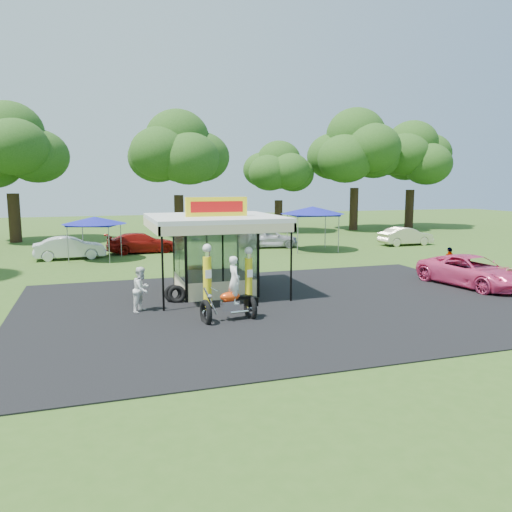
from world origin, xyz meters
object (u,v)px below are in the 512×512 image
object	(u,v)px
bg_car_c	(269,238)
motorcycle	(232,295)
gas_pump_right	(249,277)
bg_car_a	(70,248)
pink_sedan	(472,271)
gas_pump_left	(207,278)
spectator_east_b	(449,262)
gas_station_kiosk	(214,253)
bg_car_e	(406,236)
tent_west	(94,221)
tent_east	(312,211)
spectator_west	(142,289)
bg_car_b	(141,243)
kiosk_car	(204,273)
a_frame_sign	(507,279)

from	to	relation	value
bg_car_c	motorcycle	bearing A→B (deg)	166.02
gas_pump_right	motorcycle	world-z (taller)	gas_pump_right
bg_car_c	bg_car_a	bearing A→B (deg)	104.93
pink_sedan	bg_car_a	world-z (taller)	pink_sedan
gas_pump_left	spectator_east_b	world-z (taller)	gas_pump_left
gas_station_kiosk	bg_car_a	size ratio (longest dim) A/B	1.26
bg_car_e	spectator_east_b	bearing A→B (deg)	153.65
tent_west	bg_car_c	bearing A→B (deg)	10.15
gas_station_kiosk	tent_west	distance (m)	12.56
tent_east	spectator_west	bearing A→B (deg)	-133.78
spectator_west	bg_car_b	bearing A→B (deg)	30.41
bg_car_b	kiosk_car	bearing A→B (deg)	-176.23
gas_station_kiosk	tent_east	bearing A→B (deg)	49.32
gas_pump_left	motorcycle	xyz separation A→B (m)	(0.47, -1.85, -0.28)
bg_car_e	spectator_west	bearing A→B (deg)	122.62
spectator_west	bg_car_c	distance (m)	19.25
tent_west	tent_east	world-z (taller)	tent_east
bg_car_e	bg_car_c	bearing A→B (deg)	78.76
bg_car_b	bg_car_e	bearing A→B (deg)	-100.99
spectator_east_b	tent_east	distance (m)	11.83
kiosk_car	tent_east	world-z (taller)	tent_east
motorcycle	tent_west	distance (m)	16.72
gas_pump_right	kiosk_car	world-z (taller)	gas_pump_right
motorcycle	a_frame_sign	distance (m)	12.99
pink_sedan	spectator_west	world-z (taller)	spectator_west
kiosk_car	tent_west	world-z (taller)	tent_west
gas_pump_right	gas_pump_left	bearing A→B (deg)	-172.31
kiosk_car	gas_pump_left	bearing A→B (deg)	169.51
kiosk_car	a_frame_sign	bearing A→B (deg)	-114.58
gas_station_kiosk	kiosk_car	xyz separation A→B (m)	(-0.00, 2.21, -1.30)
gas_station_kiosk	a_frame_sign	bearing A→B (deg)	-15.70
gas_pump_right	spectator_west	world-z (taller)	gas_pump_right
kiosk_car	tent_west	size ratio (longest dim) A/B	0.73
gas_pump_left	spectator_west	bearing A→B (deg)	171.61
spectator_east_b	a_frame_sign	bearing A→B (deg)	97.63
a_frame_sign	bg_car_a	bearing A→B (deg)	138.23
motorcycle	pink_sedan	world-z (taller)	motorcycle
bg_car_a	bg_car_e	distance (m)	24.29
kiosk_car	spectator_west	world-z (taller)	spectator_west
bg_car_e	pink_sedan	bearing A→B (deg)	155.25
spectator_west	tent_east	world-z (taller)	tent_east
bg_car_b	spectator_east_b	bearing A→B (deg)	-139.68
bg_car_b	bg_car_c	bearing A→B (deg)	-95.86
gas_pump_right	motorcycle	xyz separation A→B (m)	(-1.24, -2.08, -0.18)
kiosk_car	tent_east	xyz separation A→B (m)	(9.78, 9.17, 2.34)
pink_sedan	spectator_west	xyz separation A→B (m)	(-14.97, 0.06, 0.13)
bg_car_a	bg_car_c	size ratio (longest dim) A/B	1.01
gas_station_kiosk	spectator_east_b	bearing A→B (deg)	0.02
gas_pump_right	tent_west	distance (m)	15.13
gas_station_kiosk	gas_pump_left	size ratio (longest dim) A/B	2.15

